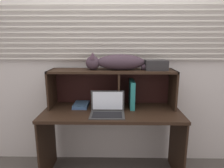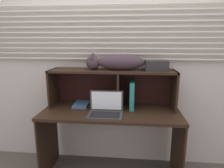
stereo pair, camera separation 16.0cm
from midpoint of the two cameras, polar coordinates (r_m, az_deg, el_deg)
The scene contains 8 objects.
back_panel_with_blinds at distance 2.23m, azimuth 2.57°, elevation 7.79°, with size 4.40×0.08×2.50m.
desk at distance 2.08m, azimuth 1.91°, elevation -11.54°, with size 1.41×0.57×0.74m.
hutch_shelf_unit at distance 2.09m, azimuth 2.48°, elevation 1.01°, with size 1.31×0.30×0.40m.
cat at distance 2.03m, azimuth 3.66°, elevation 6.32°, with size 0.80×0.17×0.18m.
laptop at distance 1.92m, azimuth 0.53°, elevation -7.44°, with size 0.33×0.23×0.22m.
binder_upright at distance 2.10m, azimuth 8.00°, elevation -2.99°, with size 0.05×0.27×0.29m, color #237672.
book_stack at distance 2.18m, azimuth -6.79°, elevation -5.90°, with size 0.16×0.24×0.03m.
storage_box at distance 2.06m, azimuth 15.05°, elevation 5.23°, with size 0.22×0.18×0.10m, color #252425.
Camera 2 is at (0.19, -1.66, 1.44)m, focal length 31.35 mm.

